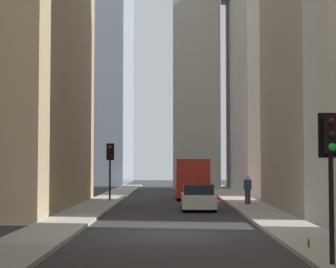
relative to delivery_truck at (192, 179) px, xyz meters
The scene contains 11 objects.
ground_plane 20.80m from the delivery_truck, behind, with size 135.00×135.00×0.00m, color #302D30.
sidewalk_right 21.57m from the delivery_truck, 164.09° to the left, with size 90.00×2.20×0.14m, color #A8A399.
sidewalk_left 20.98m from the delivery_truck, behind, with size 90.00×2.20×0.14m, color #A8A399.
building_left_far 16.47m from the delivery_truck, 42.83° to the right, with size 17.45×10.50×21.71m.
church_spire 23.92m from the delivery_truck, ahead, with size 5.10×5.10×35.26m.
delivery_truck is the anchor object (origin of this frame).
sedan_white 9.92m from the delivery_truck, behind, with size 4.30×1.78×1.42m.
traffic_light_foreground 27.95m from the delivery_truck, behind, with size 0.43×0.52×3.64m.
traffic_light_midblock 6.72m from the delivery_truck, 123.05° to the left, with size 0.43×0.52×3.73m.
pedestrian 7.80m from the delivery_truck, 156.78° to the right, with size 0.26×0.44×1.71m.
discarded_bottle 25.18m from the delivery_truck, behind, with size 0.07×0.07×0.27m.
Camera 1 is at (-21.17, 0.02, 2.54)m, focal length 62.35 mm.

